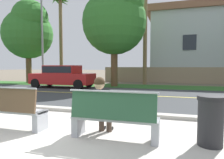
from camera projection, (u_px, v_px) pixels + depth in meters
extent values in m
plane|color=#665B4C|center=(129.00, 92.00, 11.71)|extent=(140.00, 140.00, 0.00)
cube|color=#B7B2A8|center=(60.00, 132.00, 4.45)|extent=(44.00, 3.60, 0.01)
cube|color=#ADA89E|center=(93.00, 111.00, 6.31)|extent=(44.00, 0.30, 0.11)
cube|color=#383A3D|center=(123.00, 95.00, 10.28)|extent=(52.00, 8.00, 0.01)
cube|color=#E0CC4C|center=(123.00, 95.00, 10.28)|extent=(48.00, 0.14, 0.01)
cube|color=#2D6026|center=(138.00, 86.00, 14.74)|extent=(48.00, 2.80, 0.02)
cube|color=#9EA0A8|center=(40.00, 121.00, 4.53)|extent=(0.14, 0.40, 0.45)
cube|color=#9EA0A8|center=(11.00, 110.00, 4.75)|extent=(1.75, 0.44, 0.05)
cube|color=brown|center=(4.00, 100.00, 4.54)|extent=(1.68, 0.12, 0.52)
cylinder|color=#9EA0A8|center=(3.00, 87.00, 4.52)|extent=(1.75, 0.04, 0.04)
cube|color=#9EA0A8|center=(79.00, 125.00, 4.26)|extent=(0.14, 0.40, 0.45)
cube|color=#9EA0A8|center=(156.00, 132.00, 3.80)|extent=(0.14, 0.40, 0.45)
cube|color=#9EA0A8|center=(115.00, 118.00, 4.02)|extent=(1.75, 0.44, 0.05)
cube|color=#285138|center=(112.00, 106.00, 3.81)|extent=(1.68, 0.12, 0.52)
cylinder|color=#9EA0A8|center=(112.00, 92.00, 3.79)|extent=(1.75, 0.04, 0.04)
cylinder|color=#47382D|center=(98.00, 111.00, 4.31)|extent=(0.15, 0.42, 0.15)
cylinder|color=#47382D|center=(106.00, 111.00, 4.26)|extent=(0.15, 0.42, 0.15)
cylinder|color=#47382D|center=(101.00, 122.00, 4.52)|extent=(0.12, 0.12, 0.43)
cube|color=black|center=(103.00, 129.00, 4.60)|extent=(0.09, 0.24, 0.07)
cylinder|color=#47382D|center=(109.00, 123.00, 4.46)|extent=(0.12, 0.12, 0.43)
cube|color=black|center=(110.00, 129.00, 4.55)|extent=(0.09, 0.24, 0.07)
cube|color=silver|center=(99.00, 103.00, 4.09)|extent=(0.34, 0.20, 0.52)
cylinder|color=silver|center=(90.00, 102.00, 4.17)|extent=(0.09, 0.09, 0.46)
cylinder|color=silver|center=(110.00, 103.00, 4.05)|extent=(0.09, 0.09, 0.46)
sphere|color=tan|center=(99.00, 84.00, 4.08)|extent=(0.21, 0.21, 0.21)
sphere|color=#382819|center=(99.00, 82.00, 4.08)|extent=(0.22, 0.22, 0.22)
cube|color=red|center=(63.00, 79.00, 13.94)|extent=(4.30, 1.76, 0.72)
cube|color=red|center=(63.00, 70.00, 13.90)|extent=(2.24, 1.58, 0.60)
cube|color=black|center=(63.00, 69.00, 13.89)|extent=(2.15, 1.62, 0.43)
cylinder|color=black|center=(78.00, 85.00, 12.70)|extent=(0.64, 0.18, 0.64)
cylinder|color=black|center=(89.00, 82.00, 14.30)|extent=(0.64, 0.18, 0.64)
cylinder|color=black|center=(35.00, 83.00, 13.61)|extent=(0.64, 0.18, 0.64)
cylinder|color=black|center=(50.00, 82.00, 15.22)|extent=(0.64, 0.18, 0.64)
cylinder|color=gray|center=(42.00, 35.00, 16.34)|extent=(0.16, 0.16, 7.98)
cylinder|color=brown|center=(29.00, 68.00, 17.77)|extent=(0.48, 0.48, 2.69)
sphere|color=#2D6B28|center=(28.00, 34.00, 17.58)|extent=(4.30, 4.30, 4.30)
sphere|color=#2D6B28|center=(30.00, 18.00, 17.03)|extent=(3.01, 3.01, 3.01)
cylinder|color=brown|center=(114.00, 67.00, 14.71)|extent=(0.50, 0.50, 2.90)
sphere|color=#2D6B28|center=(114.00, 22.00, 14.50)|extent=(4.64, 4.64, 4.64)
sphere|color=#2D6B28|center=(121.00, 1.00, 13.91)|extent=(3.25, 3.25, 3.25)
cylinder|color=brown|center=(145.00, 27.00, 16.18)|extent=(0.32, 0.32, 9.26)
cylinder|color=brown|center=(61.00, 40.00, 18.92)|extent=(0.32, 0.32, 7.97)
cone|color=#427A33|center=(65.00, 0.00, 18.99)|extent=(1.64, 1.20, 1.07)
cone|color=#427A33|center=(60.00, 1.00, 19.11)|extent=(1.64, 1.20, 1.07)
cone|color=#427A33|center=(56.00, 0.00, 18.81)|extent=(0.44, 1.64, 1.07)
cube|color=gray|center=(176.00, 75.00, 17.68)|extent=(13.00, 0.36, 1.40)
cube|color=#A3ADB2|center=(217.00, 49.00, 19.49)|extent=(12.10, 6.40, 6.42)
cube|color=brown|center=(218.00, 12.00, 19.26)|extent=(13.06, 6.91, 0.60)
cube|color=#232833|center=(190.00, 42.00, 17.16)|extent=(1.10, 0.06, 1.30)
cylinder|color=#232326|center=(210.00, 123.00, 3.66)|extent=(0.44, 0.44, 0.85)
cylinder|color=black|center=(211.00, 98.00, 3.63)|extent=(0.48, 0.48, 0.08)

